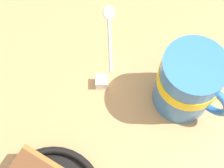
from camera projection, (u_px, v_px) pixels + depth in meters
The scene contains 4 objects.
ground_plane at pixel (77, 121), 49.00cm from camera, with size 118.03×118.03×2.85cm, color tan.
tea_mug at pixel (188, 80), 43.90cm from camera, with size 10.33×8.76×10.86cm.
teaspoon at pixel (109, 22), 54.29cm from camera, with size 13.05×3.40×0.80cm.
sugar_cube at pixel (101, 82), 49.13cm from camera, with size 1.79×1.79×1.79cm, color white.
Camera 1 is at (-15.86, -2.14, 45.53)cm, focal length 51.85 mm.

